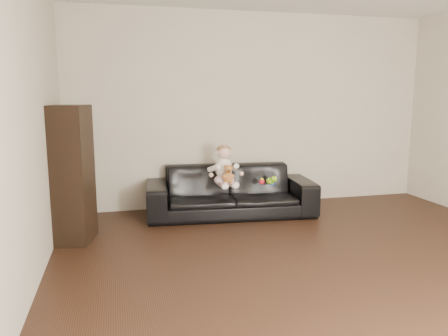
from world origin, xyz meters
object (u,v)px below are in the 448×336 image
object	(u,v)px
baby	(224,168)
toy_rattle	(262,182)
toy_blue_disc	(272,184)
teddy_bear	(228,174)
toy_green	(270,181)
sofa	(230,191)
cabinet	(72,175)

from	to	relation	value
baby	toy_rattle	xyz separation A→B (m)	(0.47, -0.04, -0.19)
toy_rattle	toy_blue_disc	distance (m)	0.13
baby	toy_blue_disc	xyz separation A→B (m)	(0.60, -0.05, -0.22)
teddy_bear	toy_green	distance (m)	0.59
teddy_bear	toy_blue_disc	size ratio (longest dim) A/B	2.48
sofa	cabinet	distance (m)	1.97
toy_green	cabinet	bearing A→B (deg)	-169.86
baby	toy_rattle	world-z (taller)	baby
teddy_bear	toy_blue_disc	world-z (taller)	teddy_bear
teddy_bear	toy_green	bearing A→B (deg)	-5.78
toy_green	teddy_bear	bearing A→B (deg)	-170.35
teddy_bear	toy_blue_disc	distance (m)	0.62
cabinet	toy_blue_disc	distance (m)	2.39
cabinet	teddy_bear	distance (m)	1.77
toy_rattle	baby	bearing A→B (deg)	174.74
toy_rattle	toy_blue_disc	bearing A→B (deg)	-4.19
sofa	toy_blue_disc	distance (m)	0.53
cabinet	toy_green	distance (m)	2.36
cabinet	baby	size ratio (longest dim) A/B	2.79
baby	cabinet	bearing A→B (deg)	-177.63
teddy_bear	baby	bearing A→B (deg)	78.27
baby	teddy_bear	size ratio (longest dim) A/B	2.26
baby	toy_rattle	bearing A→B (deg)	-18.10
cabinet	toy_blue_disc	world-z (taller)	cabinet
cabinet	toy_rattle	world-z (taller)	cabinet
sofa	toy_green	world-z (taller)	sofa
cabinet	toy_rattle	size ratio (longest dim) A/B	19.42
baby	toy_rattle	size ratio (longest dim) A/B	6.97
toy_blue_disc	teddy_bear	bearing A→B (deg)	-170.28
sofa	cabinet	size ratio (longest dim) A/B	1.49
baby	toy_blue_disc	size ratio (longest dim) A/B	5.60
sofa	teddy_bear	bearing A→B (deg)	-105.06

